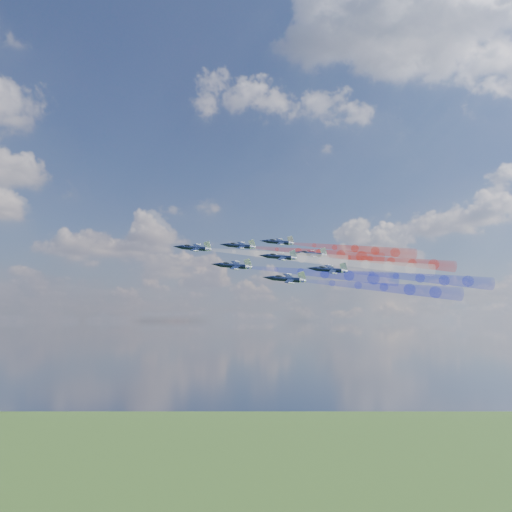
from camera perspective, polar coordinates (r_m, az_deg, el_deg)
jet_lead at (r=175.18m, az=-6.11°, el=0.78°), size 15.28×14.74×7.06m
trail_lead at (r=175.07m, az=2.31°, el=0.05°), size 36.92×26.84×8.37m
jet_inner_left at (r=162.13m, az=-2.25°, el=-0.98°), size 15.28×14.74×7.06m
trail_inner_left at (r=163.96m, az=6.78°, el=-1.74°), size 36.92×26.84×8.37m
jet_inner_right at (r=185.09m, az=-1.65°, el=0.99°), size 15.28×14.74×7.06m
trail_inner_right at (r=186.87m, az=6.26°, el=0.31°), size 36.92×26.84×8.37m
jet_outer_left at (r=151.89m, az=2.99°, el=-2.28°), size 15.28×14.74×7.06m
trail_outer_left at (r=156.21m, az=12.45°, el=-3.03°), size 36.92×26.84×8.37m
jet_center_third at (r=172.40m, az=2.31°, el=-0.10°), size 15.28×14.74×7.06m
trail_center_third at (r=176.09m, az=10.69°, el=-0.82°), size 36.92×26.84×8.37m
jet_outer_right at (r=194.07m, az=2.21°, el=1.36°), size 15.28×14.74×7.06m
trail_outer_right at (r=197.46m, az=9.68°, el=0.70°), size 36.92×26.84×8.37m
jet_rear_left at (r=163.48m, az=7.17°, el=-1.36°), size 15.28×14.74×7.06m
trail_rear_left at (r=169.42m, az=15.80°, el=-2.06°), size 36.92×26.84×8.37m
jet_rear_right at (r=184.87m, az=5.39°, el=0.18°), size 15.28×14.74×7.06m
trail_rear_right at (r=189.77m, az=13.12°, el=-0.49°), size 36.92×26.84×8.37m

